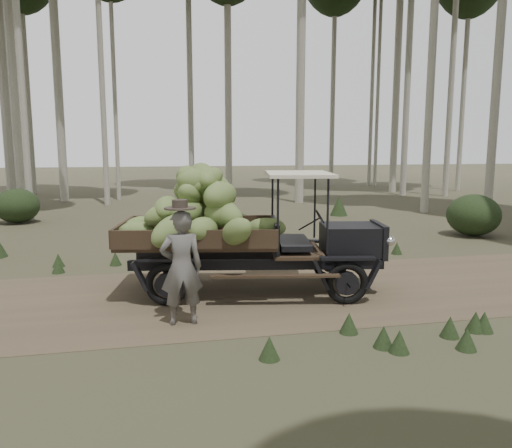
{
  "coord_description": "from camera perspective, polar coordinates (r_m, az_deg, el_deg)",
  "views": [
    {
      "loc": [
        -2.46,
        -8.43,
        2.61
      ],
      "look_at": [
        -0.63,
        0.15,
        1.25
      ],
      "focal_mm": 35.0,
      "sensor_mm": 36.0,
      "label": 1
    }
  ],
  "objects": [
    {
      "name": "ground",
      "position": [
        9.16,
        4.1,
        -7.76
      ],
      "size": [
        120.0,
        120.0,
        0.0
      ],
      "primitive_type": "plane",
      "color": "#473D2B",
      "rests_on": "ground"
    },
    {
      "name": "dirt_track",
      "position": [
        9.16,
        4.1,
        -7.74
      ],
      "size": [
        70.0,
        4.0,
        0.01
      ],
      "primitive_type": "cube",
      "color": "brown",
      "rests_on": "ground"
    },
    {
      "name": "banana_truck",
      "position": [
        8.79,
        -4.16,
        0.78
      ],
      "size": [
        4.92,
        2.58,
        2.43
      ],
      "rotation": [
        0.0,
        0.0,
        -0.18
      ],
      "color": "black",
      "rests_on": "ground"
    },
    {
      "name": "farmer",
      "position": [
        7.4,
        -8.53,
        -4.79
      ],
      "size": [
        0.64,
        0.48,
        1.86
      ],
      "rotation": [
        0.0,
        0.0,
        3.19
      ],
      "color": "#56534F",
      "rests_on": "ground"
    },
    {
      "name": "undergrowth",
      "position": [
        8.85,
        10.52,
        -4.84
      ],
      "size": [
        23.29,
        21.89,
        1.37
      ],
      "color": "#233319",
      "rests_on": "ground"
    }
  ]
}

